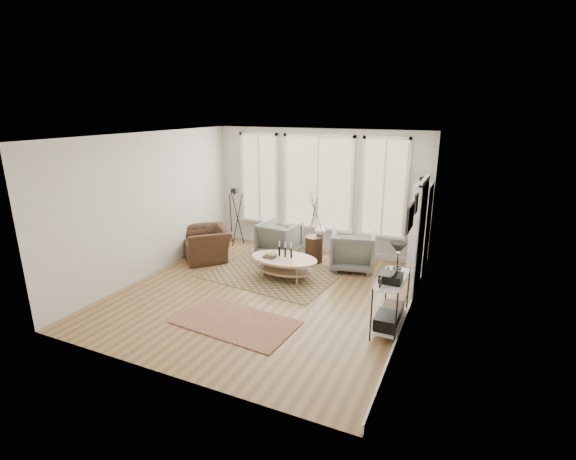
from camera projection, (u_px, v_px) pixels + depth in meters
The scene contains 17 objects.
room at pixel (266, 220), 7.46m from camera, with size 5.50×5.54×2.90m.
bay_window at pixel (318, 185), 9.76m from camera, with size 4.14×0.12×2.24m.
door at pixel (420, 236), 7.51m from camera, with size 0.09×1.06×2.22m.
bookcase at pixel (420, 229), 8.55m from camera, with size 0.31×0.85×2.06m.
low_shelf at pixel (391, 297), 6.50m from camera, with size 0.38×1.08×1.30m.
wall_art at pixel (412, 214), 6.05m from camera, with size 0.04×0.88×0.44m.
rug_main at pixel (273, 274), 8.73m from camera, with size 2.56×1.92×0.01m, color brown.
rug_runner at pixel (235, 322), 6.77m from camera, with size 1.96×1.09×0.01m, color maroon.
coffee_table at pixel (284, 262), 8.44m from camera, with size 1.41×0.92×0.64m.
armchair_left at pixel (279, 239), 9.77m from camera, with size 0.85×0.87×0.79m, color slate.
armchair_right at pixel (353, 250), 8.92m from camera, with size 0.90×0.92×0.84m, color slate.
side_table at pixel (314, 228), 9.21m from camera, with size 0.39×0.39×1.66m.
vase at pixel (320, 230), 9.36m from camera, with size 0.24×0.24×0.25m, color silver.
accent_chair at pixel (207, 244), 9.52m from camera, with size 1.11×0.97×0.72m, color #3B2517.
tripod_camera at pixel (235, 219), 10.48m from camera, with size 0.50×0.50×1.42m.
book_stack_near at pixel (395, 271), 8.67m from camera, with size 0.20×0.25×0.16m, color brown.
book_stack_far at pixel (391, 278), 8.35m from camera, with size 0.17×0.21×0.14m, color brown.
Camera 1 is at (3.38, -6.36, 3.37)m, focal length 26.00 mm.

